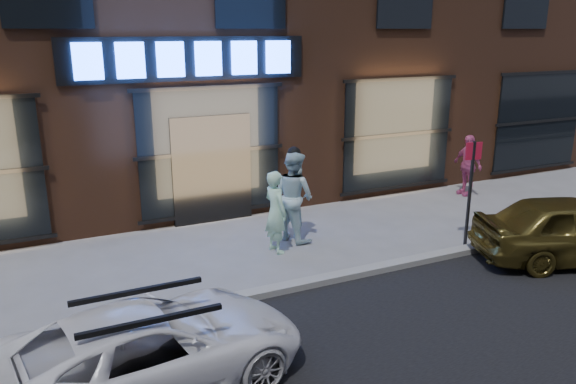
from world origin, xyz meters
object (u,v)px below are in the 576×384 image
white_suv (148,350)px  gold_sedan (576,229)px  man_bowtie (276,212)px  man_cap (294,196)px  sign_post (471,184)px  passerby (467,165)px

white_suv → gold_sedan: gold_sedan is taller
man_bowtie → man_cap: size_ratio=0.87×
man_bowtie → sign_post: (3.56, -1.37, 0.48)m
passerby → gold_sedan: size_ratio=0.43×
man_bowtie → white_suv: size_ratio=0.42×
man_cap → passerby: bearing=-98.2°
passerby → sign_post: bearing=-42.8°
man_bowtie → passerby: size_ratio=1.02×
man_bowtie → sign_post: size_ratio=0.76×
man_bowtie → gold_sedan: 5.60m
gold_sedan → man_bowtie: bearing=79.8°
man_bowtie → sign_post: bearing=-120.9°
white_suv → man_cap: bearing=-53.8°
sign_post → man_cap: bearing=159.5°
man_cap → gold_sedan: bearing=-146.2°
passerby → sign_post: size_ratio=0.74×
passerby → man_cap: bearing=-80.2°
gold_sedan → sign_post: size_ratio=1.72×
man_cap → white_suv: (-3.78, -3.81, -0.40)m
sign_post → white_suv: bearing=-152.3°
white_suv → gold_sedan: bearing=-95.1°
man_cap → sign_post: size_ratio=0.87×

